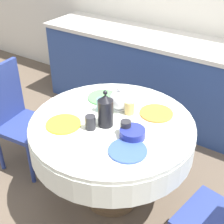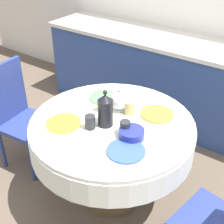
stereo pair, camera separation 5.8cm
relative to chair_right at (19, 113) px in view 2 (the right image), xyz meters
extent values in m
plane|color=brown|center=(0.92, 0.09, -0.51)|extent=(12.00, 12.00, 0.00)
cube|color=#2D4784|center=(0.92, 1.42, -0.08)|extent=(3.20, 0.60, 0.86)
cube|color=beige|center=(0.92, 1.42, 0.37)|extent=(3.24, 0.64, 0.04)
cylinder|color=brown|center=(0.92, 0.09, -0.49)|extent=(0.44, 0.44, 0.04)
cylinder|color=brown|center=(0.92, 0.09, -0.23)|extent=(0.11, 0.11, 0.48)
cylinder|color=silver|center=(0.92, 0.09, 0.11)|extent=(1.16, 1.16, 0.18)
cylinder|color=silver|center=(0.92, 0.09, 0.21)|extent=(1.15, 1.15, 0.03)
cylinder|color=navy|center=(1.61, 0.15, -0.31)|extent=(0.04, 0.04, 0.39)
cube|color=navy|center=(0.08, 0.01, -0.10)|extent=(0.44, 0.44, 0.04)
cube|color=navy|center=(-0.10, -0.01, 0.18)|extent=(0.07, 0.38, 0.51)
cylinder|color=navy|center=(0.24, 0.20, -0.31)|extent=(0.04, 0.04, 0.39)
cylinder|color=navy|center=(0.27, -0.15, -0.31)|extent=(0.04, 0.04, 0.39)
cylinder|color=navy|center=(-0.11, 0.17, -0.31)|extent=(0.04, 0.04, 0.39)
cylinder|color=navy|center=(-0.08, -0.18, -0.31)|extent=(0.04, 0.04, 0.39)
cylinder|color=yellow|center=(0.67, -0.13, 0.23)|extent=(0.24, 0.24, 0.01)
cylinder|color=#28282D|center=(0.85, -0.06, 0.27)|extent=(0.07, 0.07, 0.10)
cylinder|color=#3856AD|center=(1.18, -0.12, 0.23)|extent=(0.24, 0.24, 0.01)
cylinder|color=#28282D|center=(1.07, 0.02, 0.27)|extent=(0.07, 0.07, 0.10)
cylinder|color=#5BA85B|center=(0.68, 0.32, 0.23)|extent=(0.24, 0.24, 0.01)
cylinder|color=#5BA39E|center=(0.78, 0.17, 0.27)|extent=(0.07, 0.07, 0.10)
cylinder|color=orange|center=(1.13, 0.35, 0.23)|extent=(0.24, 0.24, 0.01)
cylinder|color=#DBB766|center=(0.97, 0.25, 0.27)|extent=(0.07, 0.07, 0.10)
cylinder|color=black|center=(0.91, 0.04, 0.32)|extent=(0.10, 0.10, 0.19)
cone|color=black|center=(0.91, 0.04, 0.44)|extent=(0.09, 0.09, 0.04)
sphere|color=black|center=(0.91, 0.04, 0.48)|extent=(0.03, 0.03, 0.03)
cylinder|color=white|center=(0.88, 0.25, 0.23)|extent=(0.08, 0.08, 0.01)
sphere|color=white|center=(0.88, 0.25, 0.31)|extent=(0.14, 0.14, 0.14)
cylinder|color=white|center=(0.96, 0.25, 0.32)|extent=(0.08, 0.03, 0.05)
sphere|color=white|center=(0.88, 0.25, 0.40)|extent=(0.03, 0.03, 0.03)
cylinder|color=navy|center=(1.13, 0.02, 0.26)|extent=(0.17, 0.17, 0.06)
camera|label=1|loc=(1.91, -1.39, 1.45)|focal=50.00mm
camera|label=2|loc=(1.96, -1.36, 1.45)|focal=50.00mm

